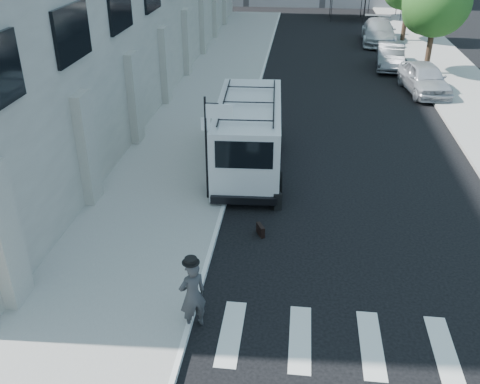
% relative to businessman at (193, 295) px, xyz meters
% --- Properties ---
extents(ground, '(120.00, 120.00, 0.00)m').
position_rel_businessman_xyz_m(ground, '(1.90, 2.85, -0.91)').
color(ground, black).
rests_on(ground, ground).
extents(sidewalk_left, '(4.50, 48.00, 0.15)m').
position_rel_businessman_xyz_m(sidewalk_left, '(-2.35, 18.85, -0.83)').
color(sidewalk_left, gray).
rests_on(sidewalk_left, ground).
extents(sidewalk_right, '(4.00, 56.00, 0.15)m').
position_rel_businessman_xyz_m(sidewalk_right, '(10.90, 22.85, -0.83)').
color(sidewalk_right, gray).
rests_on(sidewalk_right, ground).
extents(sign_pole, '(1.03, 0.07, 3.50)m').
position_rel_businessman_xyz_m(sign_pole, '(-0.46, 6.05, 1.75)').
color(sign_pole, black).
rests_on(sign_pole, sidewalk_left).
extents(tree_near, '(3.80, 3.83, 6.03)m').
position_rel_businessman_xyz_m(tree_near, '(9.40, 23.01, 3.07)').
color(tree_near, black).
rests_on(tree_near, ground).
extents(businessman, '(0.79, 0.74, 1.81)m').
position_rel_businessman_xyz_m(businessman, '(0.00, 0.00, 0.00)').
color(businessman, '#363638').
rests_on(businessman, ground).
extents(briefcase, '(0.30, 0.45, 0.34)m').
position_rel_businessman_xyz_m(briefcase, '(1.23, 4.16, -0.74)').
color(briefcase, black).
rests_on(briefcase, ground).
extents(suitcase, '(0.40, 0.48, 1.15)m').
position_rel_businessman_xyz_m(suitcase, '(1.61, 5.85, -0.60)').
color(suitcase, black).
rests_on(suitcase, ground).
extents(cargo_van, '(2.74, 7.06, 2.59)m').
position_rel_businessman_xyz_m(cargo_van, '(0.39, 8.98, 0.43)').
color(cargo_van, silver).
rests_on(cargo_van, ground).
extents(parked_car_a, '(2.46, 4.88, 1.59)m').
position_rel_businessman_xyz_m(parked_car_a, '(8.70, 19.29, -0.11)').
color(parked_car_a, '#ACAEB4').
rests_on(parked_car_a, ground).
extents(parked_car_b, '(1.95, 4.54, 1.45)m').
position_rel_businessman_xyz_m(parked_car_b, '(7.58, 24.26, -0.18)').
color(parked_car_b, '#5C5E63').
rests_on(parked_car_b, ground).
extents(parked_car_c, '(2.64, 5.81, 1.65)m').
position_rel_businessman_xyz_m(parked_car_c, '(7.65, 31.34, -0.08)').
color(parked_car_c, '#ABAFB4').
rests_on(parked_car_c, ground).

